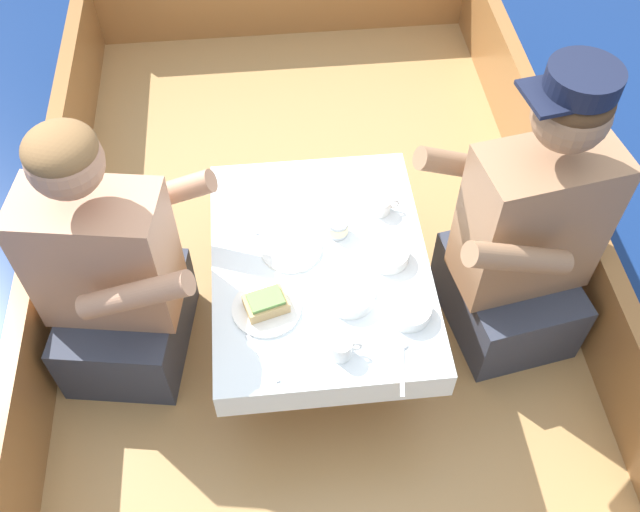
{
  "coord_description": "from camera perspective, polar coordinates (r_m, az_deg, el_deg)",
  "views": [
    {
      "loc": [
        -0.13,
        -1.33,
        2.4
      ],
      "look_at": [
        0.0,
        -0.03,
        0.73
      ],
      "focal_mm": 40.0,
      "sensor_mm": 36.0,
      "label": 1
    }
  ],
  "objects": [
    {
      "name": "tin_can",
      "position": [
        2.19,
        1.42,
        2.31
      ],
      "size": [
        0.07,
        0.07,
        0.05
      ],
      "color": "silver",
      "rests_on": "cockpit_table"
    },
    {
      "name": "bowl_center_far",
      "position": [
        2.03,
        7.1,
        -4.29
      ],
      "size": [
        0.13,
        0.13,
        0.04
      ],
      "color": "white",
      "rests_on": "cockpit_table"
    },
    {
      "name": "coffee_cup_port",
      "position": [
        1.93,
        1.73,
        -7.38
      ],
      "size": [
        0.09,
        0.06,
        0.06
      ],
      "color": "white",
      "rests_on": "cockpit_table"
    },
    {
      "name": "bowl_port_near",
      "position": [
        2.04,
        2.41,
        -3.1
      ],
      "size": [
        0.14,
        0.14,
        0.04
      ],
      "color": "white",
      "rests_on": "cockpit_table"
    },
    {
      "name": "plate_sandwich",
      "position": [
        2.04,
        -4.3,
        -4.2
      ],
      "size": [
        0.2,
        0.2,
        0.01
      ],
      "color": "white",
      "rests_on": "cockpit_table"
    },
    {
      "name": "boat_deck",
      "position": [
        2.62,
        -0.06,
        -7.33
      ],
      "size": [
        1.87,
        3.54,
        0.3
      ],
      "primitive_type": "cube",
      "color": "#A87F4C",
      "rests_on": "ground_plane"
    },
    {
      "name": "ground_plane",
      "position": [
        2.75,
        -0.06,
        -8.94
      ],
      "size": [
        60.0,
        60.0,
        0.0
      ],
      "primitive_type": "plane",
      "color": "navy"
    },
    {
      "name": "utensil_knife_port",
      "position": [
        1.96,
        -4.61,
        -8.14
      ],
      "size": [
        0.09,
        0.16,
        0.0
      ],
      "rotation": [
        0.0,
        0.0,
        2.04
      ],
      "color": "silver",
      "rests_on": "cockpit_table"
    },
    {
      "name": "person_port",
      "position": [
        2.22,
        -16.32,
        -1.65
      ],
      "size": [
        0.57,
        0.51,
        0.96
      ],
      "rotation": [
        0.0,
        0.0,
        -0.17
      ],
      "color": "#333847",
      "rests_on": "boat_deck"
    },
    {
      "name": "person_starboard",
      "position": [
        2.25,
        16.06,
        1.25
      ],
      "size": [
        0.57,
        0.51,
        1.06
      ],
      "rotation": [
        0.0,
        0.0,
        3.31
      ],
      "color": "#333847",
      "rests_on": "boat_deck"
    },
    {
      "name": "bowl_starboard_near",
      "position": [
        2.14,
        5.49,
        0.13
      ],
      "size": [
        0.12,
        0.12,
        0.04
      ],
      "color": "white",
      "rests_on": "cockpit_table"
    },
    {
      "name": "gunwale_port",
      "position": [
        2.47,
        -21.6,
        -4.83
      ],
      "size": [
        0.06,
        3.54,
        0.34
      ],
      "primitive_type": "cube",
      "color": "#936033",
      "rests_on": "boat_deck"
    },
    {
      "name": "utensil_knife_starboard",
      "position": [
        2.26,
        -6.16,
        3.1
      ],
      "size": [
        0.1,
        0.15,
        0.0
      ],
      "rotation": [
        0.0,
        0.0,
        2.1
      ],
      "color": "silver",
      "rests_on": "cockpit_table"
    },
    {
      "name": "sandwich",
      "position": [
        2.02,
        -4.34,
        -3.77
      ],
      "size": [
        0.14,
        0.11,
        0.05
      ],
      "rotation": [
        0.0,
        0.0,
        0.28
      ],
      "color": "tan",
      "rests_on": "plate_sandwich"
    },
    {
      "name": "coffee_cup_starboard",
      "position": [
        2.26,
        4.92,
        4.07
      ],
      "size": [
        0.09,
        0.06,
        0.05
      ],
      "color": "white",
      "rests_on": "cockpit_table"
    },
    {
      "name": "utensil_spoon_port",
      "position": [
        1.96,
        6.56,
        -8.19
      ],
      "size": [
        0.05,
        0.17,
        0.01
      ],
      "rotation": [
        0.0,
        0.0,
        1.42
      ],
      "color": "silver",
      "rests_on": "cockpit_table"
    },
    {
      "name": "plate_bread",
      "position": [
        2.16,
        -2.33,
        0.58
      ],
      "size": [
        0.19,
        0.19,
        0.01
      ],
      "color": "white",
      "rests_on": "cockpit_table"
    },
    {
      "name": "gunwale_starboard",
      "position": [
        2.56,
        20.56,
        -1.41
      ],
      "size": [
        0.06,
        3.54,
        0.34
      ],
      "primitive_type": "cube",
      "color": "#936033",
      "rests_on": "boat_deck"
    },
    {
      "name": "cockpit_table",
      "position": [
        2.17,
        0.0,
        -0.97
      ],
      "size": [
        0.65,
        0.86,
        0.4
      ],
      "color": "#B2B2B7",
      "rests_on": "boat_deck"
    }
  ]
}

